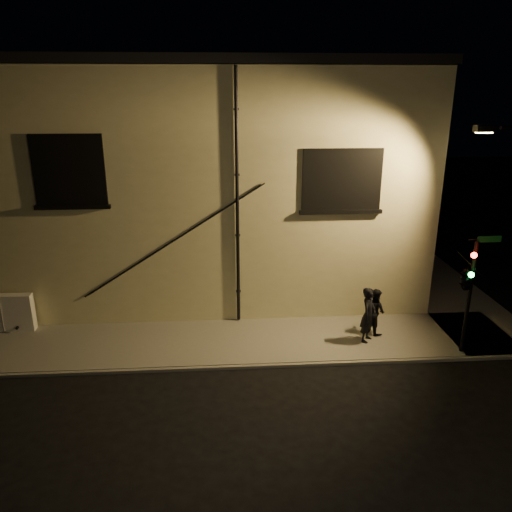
{
  "coord_description": "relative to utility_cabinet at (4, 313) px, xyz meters",
  "views": [
    {
      "loc": [
        -2.3,
        -12.86,
        7.81
      ],
      "look_at": [
        -1.27,
        1.8,
        2.85
      ],
      "focal_mm": 35.0,
      "sensor_mm": 36.0,
      "label": 1
    }
  ],
  "objects": [
    {
      "name": "ground",
      "position": [
        9.59,
        -2.7,
        -0.76
      ],
      "size": [
        90.0,
        90.0,
        0.0
      ],
      "primitive_type": "plane",
      "color": "black"
    },
    {
      "name": "sidewalk",
      "position": [
        10.81,
        1.69,
        -0.7
      ],
      "size": [
        21.0,
        16.0,
        0.12
      ],
      "color": "slate",
      "rests_on": "ground"
    },
    {
      "name": "building",
      "position": [
        6.59,
        6.29,
        3.65
      ],
      "size": [
        16.2,
        12.23,
        8.8
      ],
      "color": "beige",
      "rests_on": "ground"
    },
    {
      "name": "utility_cabinet",
      "position": [
        0.0,
        0.0,
        0.0
      ],
      "size": [
        1.94,
        0.33,
        1.28
      ],
      "primitive_type": "cube",
      "color": "white",
      "rests_on": "sidewalk"
    },
    {
      "name": "pedestrian_a",
      "position": [
        11.82,
        -1.53,
        0.27
      ],
      "size": [
        0.73,
        0.79,
        1.81
      ],
      "primitive_type": "imported",
      "rotation": [
        0.0,
        0.0,
        0.97
      ],
      "color": "black",
      "rests_on": "sidewalk"
    },
    {
      "name": "pedestrian_b",
      "position": [
        12.21,
        -0.98,
        0.13
      ],
      "size": [
        0.82,
        0.91,
        1.53
      ],
      "primitive_type": "imported",
      "rotation": [
        0.0,
        0.0,
        1.97
      ],
      "color": "black",
      "rests_on": "sidewalk"
    },
    {
      "name": "traffic_signal",
      "position": [
        14.36,
        -2.51,
        1.85
      ],
      "size": [
        1.29,
        2.17,
        3.68
      ],
      "color": "black",
      "rests_on": "sidewalk"
    }
  ]
}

